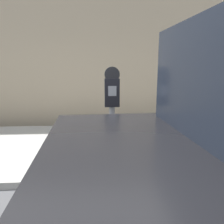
% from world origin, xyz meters
% --- Properties ---
extents(sidewalk, '(24.00, 2.80, 0.10)m').
position_xyz_m(sidewalk, '(0.00, 2.20, 0.05)').
color(sidewalk, '#ADAAA3').
rests_on(sidewalk, ground_plane).
extents(parking_meter, '(0.20, 0.13, 1.47)m').
position_xyz_m(parking_meter, '(0.50, 1.08, 1.07)').
color(parking_meter, gray).
rests_on(parking_meter, sidewalk).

